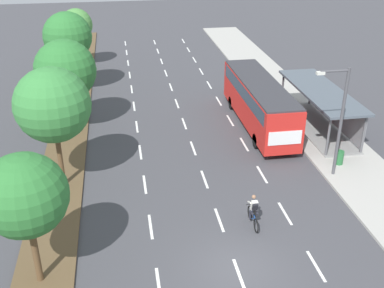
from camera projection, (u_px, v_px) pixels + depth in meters
ground_plane at (237, 268)px, 20.41m from camera, size 140.00×140.00×0.00m
median_strip at (73, 109)px, 36.83m from camera, size 2.60×52.00×0.12m
sidewalk_right at (285, 96)px, 39.36m from camera, size 4.50×52.00×0.15m
lane_divider_left at (135, 116)px, 35.67m from camera, size 0.14×46.73×0.01m
lane_divider_center at (180, 113)px, 36.17m from camera, size 0.14×46.73×0.01m
lane_divider_right at (224, 110)px, 36.68m from camera, size 0.14×46.73×0.01m
bus_shelter at (323, 105)px, 32.68m from camera, size 2.90×9.45×2.86m
bus at (259, 99)px, 33.17m from camera, size 2.54×11.29×3.37m
cyclist at (253, 212)px, 22.88m from camera, size 0.46×1.82×1.71m
median_tree_nearest at (25, 196)px, 17.77m from camera, size 3.40×3.40×5.89m
median_tree_second at (53, 105)px, 24.33m from camera, size 4.04×4.04×6.88m
median_tree_third at (65, 70)px, 31.35m from camera, size 4.18×4.18×6.44m
median_tree_fourth at (67, 36)px, 37.89m from camera, size 3.97×3.97×6.82m
median_tree_fifth at (76, 25)px, 45.04m from camera, size 3.09×3.09×5.67m
streetlight at (339, 116)px, 25.81m from camera, size 1.91×0.24×6.50m
trash_bin at (339, 157)px, 28.42m from camera, size 0.52×0.52×0.85m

